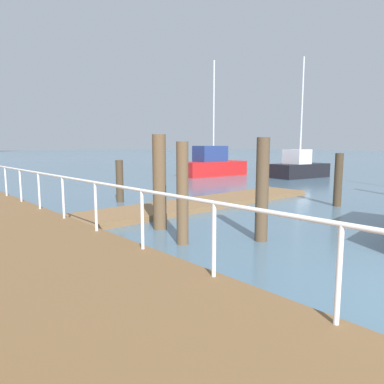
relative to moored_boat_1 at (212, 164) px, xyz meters
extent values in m
plane|color=slate|center=(-11.82, 1.99, -0.86)|extent=(300.00, 300.00, 0.00)
cube|color=olive|center=(-9.63, -8.88, -0.77)|extent=(11.37, 2.00, 0.18)
cylinder|color=white|center=(-14.97, -16.63, 0.07)|extent=(0.06, 0.06, 1.05)
cylinder|color=white|center=(-14.97, -14.86, 0.07)|extent=(0.06, 0.06, 1.05)
cylinder|color=white|center=(-14.97, -13.09, 0.07)|extent=(0.06, 0.06, 1.05)
cylinder|color=white|center=(-14.97, -11.32, 0.07)|extent=(0.06, 0.06, 1.05)
cylinder|color=white|center=(-14.97, -9.56, 0.07)|extent=(0.06, 0.06, 1.05)
cylinder|color=white|center=(-14.97, -7.79, 0.07)|extent=(0.06, 0.06, 1.05)
cylinder|color=white|center=(-14.97, -6.02, 0.07)|extent=(0.06, 0.06, 1.05)
cylinder|color=white|center=(-14.97, -4.25, 0.07)|extent=(0.06, 0.06, 1.05)
cylinder|color=white|center=(-14.97, -7.79, 0.59)|extent=(0.06, 28.31, 0.06)
cylinder|color=#473826|center=(-5.84, -12.28, 0.12)|extent=(0.29, 0.29, 1.95)
cylinder|color=brown|center=(-12.84, -10.75, 0.40)|extent=(0.36, 0.36, 2.52)
cylinder|color=brown|center=(-11.79, -13.30, 0.35)|extent=(0.30, 0.30, 2.41)
cylinder|color=#473826|center=(-11.33, -6.08, -0.03)|extent=(0.29, 0.29, 1.66)
cylinder|color=brown|center=(-13.34, -12.27, 0.30)|extent=(0.27, 0.27, 2.32)
cube|color=red|center=(0.08, -0.01, -0.33)|extent=(5.33, 2.33, 1.06)
cube|color=navy|center=(-0.22, 0.02, 0.77)|extent=(2.36, 1.67, 1.15)
cylinder|color=silver|center=(0.08, -0.01, 3.80)|extent=(0.12, 0.12, 7.20)
cube|color=black|center=(3.56, -5.06, -0.37)|extent=(4.51, 2.53, 0.97)
cube|color=white|center=(3.25, -5.01, 0.61)|extent=(1.51, 1.71, 0.99)
cylinder|color=silver|center=(3.56, -5.06, 3.71)|extent=(0.12, 0.12, 7.19)
camera|label=1|loc=(-18.32, -18.15, 1.37)|focal=32.54mm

